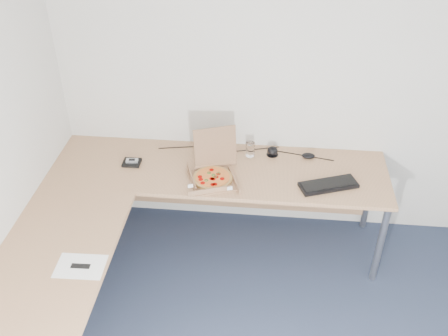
# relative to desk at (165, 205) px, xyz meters

# --- Properties ---
(room_shell) EXTENTS (3.50, 3.50, 2.50)m
(room_shell) POSITION_rel_desk_xyz_m (0.82, -0.97, 0.55)
(room_shell) COLOR beige
(room_shell) RESTS_ON ground
(desk) EXTENTS (2.50, 2.20, 0.73)m
(desk) POSITION_rel_desk_xyz_m (0.00, 0.00, 0.00)
(desk) COLOR tan
(desk) RESTS_ON ground
(pizza_box) EXTENTS (0.32, 0.37, 0.32)m
(pizza_box) POSITION_rel_desk_xyz_m (0.30, 0.29, 0.07)
(pizza_box) COLOR #976C4B
(pizza_box) RESTS_ON desk
(drinking_glass) EXTENTS (0.07, 0.07, 0.12)m
(drinking_glass) POSITION_rel_desk_xyz_m (0.55, 0.62, 0.09)
(drinking_glass) COLOR white
(drinking_glass) RESTS_ON desk
(keyboard) EXTENTS (0.44, 0.28, 0.03)m
(keyboard) POSITION_rel_desk_xyz_m (1.12, 0.28, 0.04)
(keyboard) COLOR black
(keyboard) RESTS_ON desk
(mouse) EXTENTS (0.11, 0.08, 0.04)m
(mouse) POSITION_rel_desk_xyz_m (0.99, 0.63, 0.05)
(mouse) COLOR black
(mouse) RESTS_ON desk
(wallet) EXTENTS (0.13, 0.11, 0.02)m
(wallet) POSITION_rel_desk_xyz_m (-0.34, 0.42, 0.04)
(wallet) COLOR black
(wallet) RESTS_ON desk
(phone) EXTENTS (0.09, 0.06, 0.02)m
(phone) POSITION_rel_desk_xyz_m (-0.33, 0.42, 0.06)
(phone) COLOR #B2B5BA
(phone) RESTS_ON wallet
(paper_sheet) EXTENTS (0.29, 0.21, 0.00)m
(paper_sheet) POSITION_rel_desk_xyz_m (-0.38, -0.64, 0.03)
(paper_sheet) COLOR white
(paper_sheet) RESTS_ON desk
(dome_speaker) EXTENTS (0.09, 0.09, 0.08)m
(dome_speaker) POSITION_rel_desk_xyz_m (0.72, 0.65, 0.07)
(dome_speaker) COLOR black
(dome_speaker) RESTS_ON desk
(cable_bundle) EXTENTS (0.66, 0.14, 0.01)m
(cable_bundle) POSITION_rel_desk_xyz_m (0.48, 0.67, 0.03)
(cable_bundle) COLOR black
(cable_bundle) RESTS_ON desk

